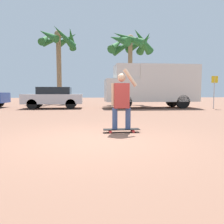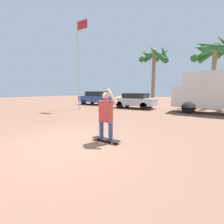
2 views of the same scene
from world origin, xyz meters
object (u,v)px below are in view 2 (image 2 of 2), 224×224
at_px(parked_car_blue, 96,98).
at_px(palm_tree_near_van, 216,51).
at_px(skateboard, 106,139).
at_px(palm_tree_center_background, 154,58).
at_px(flagpole, 79,58).
at_px(person_skateboarder, 106,113).
at_px(parked_car_silver, 135,100).

distance_m(parked_car_blue, palm_tree_near_van, 12.74).
relative_size(skateboard, palm_tree_center_background, 0.14).
distance_m(parked_car_blue, flagpole, 5.97).
height_order(person_skateboarder, palm_tree_near_van, palm_tree_near_van).
xyz_separation_m(skateboard, palm_tree_near_van, (2.83, 13.47, 5.17)).
height_order(parked_car_blue, palm_tree_near_van, palm_tree_near_van).
distance_m(skateboard, parked_car_silver, 9.83).
relative_size(parked_car_silver, flagpole, 0.51).
bearing_deg(flagpole, parked_car_blue, 111.91).
bearing_deg(parked_car_blue, parked_car_silver, -10.11).
height_order(palm_tree_near_van, flagpole, flagpole).
bearing_deg(palm_tree_center_background, parked_car_blue, -131.68).
bearing_deg(person_skateboarder, parked_car_silver, 109.01).
relative_size(parked_car_silver, palm_tree_center_background, 0.54).
bearing_deg(person_skateboarder, parked_car_blue, 130.24).
relative_size(person_skateboarder, parked_car_blue, 0.39).
xyz_separation_m(person_skateboarder, palm_tree_center_background, (-3.64, 15.90, 4.86)).
bearing_deg(skateboard, palm_tree_near_van, 78.11).
bearing_deg(person_skateboarder, flagpole, 139.86).
xyz_separation_m(person_skateboarder, parked_car_blue, (-8.68, 10.25, -0.08)).
bearing_deg(palm_tree_near_van, palm_tree_center_background, 159.40).
distance_m(parked_car_blue, palm_tree_center_background, 9.04).
xyz_separation_m(person_skateboarder, parked_car_silver, (-3.20, 9.27, -0.16)).
height_order(skateboard, palm_tree_center_background, palm_tree_center_background).
bearing_deg(skateboard, palm_tree_center_background, 102.91).
distance_m(person_skateboarder, flagpole, 9.66).
relative_size(person_skateboarder, flagpole, 0.21).
bearing_deg(parked_car_blue, flagpole, -68.09).
bearing_deg(skateboard, parked_car_blue, 130.25).
distance_m(person_skateboarder, palm_tree_center_background, 17.02).
relative_size(palm_tree_center_background, flagpole, 0.95).
xyz_separation_m(skateboard, palm_tree_center_background, (-3.65, 15.90, 5.71)).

